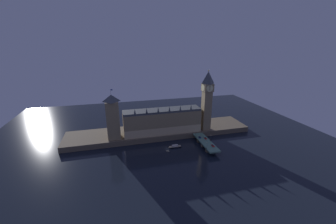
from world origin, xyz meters
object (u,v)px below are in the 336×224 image
Objects in this scene: car_southbound_trail at (206,138)px; boat_upstream at (175,147)px; pedestrian_far_rail at (199,138)px; street_lamp_near at (207,144)px; car_southbound_lead at (213,146)px; street_lamp_mid at (211,137)px; victoria_tower at (113,117)px; street_lamp_far at (196,133)px; car_northbound_lead at (200,137)px; pedestrian_mid_walk at (210,140)px; clock_tower at (207,99)px.

boat_upstream is at bearing -178.31° from car_southbound_trail.
pedestrian_far_rail is 0.23× the size of street_lamp_near.
boat_upstream is at bearing 154.46° from car_southbound_lead.
victoria_tower is at bearing 161.72° from street_lamp_mid.
pedestrian_far_rail is 22.52m from street_lamp_near.
street_lamp_far is (0.00, 29.44, -0.23)m from street_lamp_near.
car_northbound_lead reaches higher than boat_upstream.
victoria_tower reaches higher than pedestrian_mid_walk.
pedestrian_mid_walk is at bearing -35.42° from pedestrian_far_rail.
car_southbound_lead is at bearing -67.99° from pedestrian_far_rail.
car_southbound_trail is 0.60× the size of street_lamp_far.
car_southbound_lead is at bearing -104.33° from street_lamp_mid.
boat_upstream is at bearing -150.78° from clock_tower.
clock_tower is 42.33m from street_lamp_far.
victoria_tower reaches higher than street_lamp_far.
street_lamp_far is (-11.12, 14.72, -0.13)m from street_lamp_mid.
clock_tower reaches higher than street_lamp_mid.
victoria_tower is at bearing 155.81° from boat_upstream.
car_southbound_lead is 0.65× the size of street_lamp_near.
car_southbound_lead reaches higher than boat_upstream.
victoria_tower is at bearing 164.65° from car_southbound_trail.
street_lamp_mid is (0.40, -0.15, 3.58)m from pedestrian_mid_walk.
car_southbound_lead reaches higher than car_northbound_lead.
boat_upstream is at bearing 143.88° from street_lamp_near.
street_lamp_far reaches higher than car_southbound_trail.
clock_tower is 10.33× the size of street_lamp_far.
street_lamp_mid is (100.73, -33.27, -20.91)m from victoria_tower.
car_southbound_lead is (97.75, -44.93, -24.72)m from victoria_tower.
car_southbound_trail is at bearing -113.23° from clock_tower.
street_lamp_near is 1.02× the size of street_lamp_mid.
car_southbound_lead is at bearing -72.85° from street_lamp_far.
boat_upstream is at bearing -161.26° from street_lamp_far.
street_lamp_near is (89.61, -47.99, -20.81)m from victoria_tower.
pedestrian_mid_walk is at bearing -67.68° from car_southbound_trail.
car_northbound_lead is 2.34× the size of pedestrian_mid_walk.
clock_tower is 48.15m from pedestrian_far_rail.
street_lamp_near is 35.27m from boat_upstream.
clock_tower is 46.51m from car_southbound_trail.
pedestrian_mid_walk is 0.23× the size of street_lamp_near.
clock_tower is 15.18× the size of car_southbound_lead.
clock_tower is 17.18× the size of car_southbound_trail.
victoria_tower is at bearing 161.73° from pedestrian_mid_walk.
victoria_tower is 7.75× the size of street_lamp_mid.
street_lamp_near reaches higher than car_southbound_trail.
car_southbound_lead is 0.68× the size of street_lamp_far.
street_lamp_mid is at bearing -65.14° from car_southbound_trail.
pedestrian_far_rail is 13.56m from street_lamp_mid.
street_lamp_near is (-0.40, -22.21, 3.69)m from pedestrian_far_rail.
pedestrian_mid_walk is at bearing 159.86° from street_lamp_mid.
car_northbound_lead is 6.55m from car_southbound_trail.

